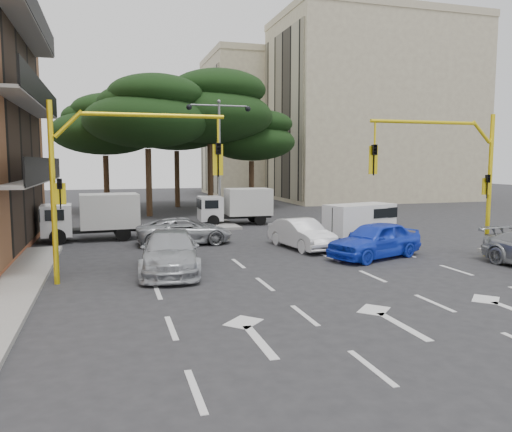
# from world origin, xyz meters

# --- Properties ---
(ground) EXTENTS (120.00, 120.00, 0.00)m
(ground) POSITION_xyz_m (0.00, 0.00, 0.00)
(ground) COLOR #28282B
(ground) RESTS_ON ground
(median_strip) EXTENTS (1.40, 6.00, 0.15)m
(median_strip) POSITION_xyz_m (0.00, 16.00, 0.07)
(median_strip) COLOR gray
(median_strip) RESTS_ON ground
(apartment_beige_near) EXTENTS (20.20, 12.15, 18.70)m
(apartment_beige_near) POSITION_xyz_m (19.95, 32.00, 9.35)
(apartment_beige_near) COLOR tan
(apartment_beige_near) RESTS_ON ground
(apartment_beige_far) EXTENTS (16.20, 12.15, 16.70)m
(apartment_beige_far) POSITION_xyz_m (12.95, 44.00, 8.35)
(apartment_beige_far) COLOR tan
(apartment_beige_far) RESTS_ON ground
(pine_left_near) EXTENTS (9.15, 9.15, 10.23)m
(pine_left_near) POSITION_xyz_m (-3.94, 21.96, 7.60)
(pine_left_near) COLOR #382616
(pine_left_near) RESTS_ON ground
(pine_center) EXTENTS (9.98, 9.98, 11.16)m
(pine_center) POSITION_xyz_m (1.06, 23.96, 8.30)
(pine_center) COLOR #382616
(pine_center) RESTS_ON ground
(pine_left_far) EXTENTS (8.32, 8.32, 9.30)m
(pine_left_far) POSITION_xyz_m (-6.94, 25.96, 6.91)
(pine_left_far) COLOR #382616
(pine_left_far) RESTS_ON ground
(pine_right) EXTENTS (7.49, 7.49, 8.37)m
(pine_right) POSITION_xyz_m (5.06, 25.96, 6.22)
(pine_right) COLOR #382616
(pine_right) RESTS_ON ground
(pine_back) EXTENTS (9.15, 9.15, 10.23)m
(pine_back) POSITION_xyz_m (-0.94, 28.96, 7.60)
(pine_back) COLOR #382616
(pine_back) RESTS_ON ground
(signal_mast_right) EXTENTS (5.79, 0.37, 6.00)m
(signal_mast_right) POSITION_xyz_m (6.80, 1.99, 3.88)
(signal_mast_right) COLOR yellow
(signal_mast_right) RESTS_ON ground
(signal_mast_left) EXTENTS (5.79, 0.37, 6.00)m
(signal_mast_left) POSITION_xyz_m (-6.80, 1.99, 3.88)
(signal_mast_left) COLOR yellow
(signal_mast_left) RESTS_ON ground
(street_lamp_center) EXTENTS (4.16, 0.36, 7.77)m
(street_lamp_center) POSITION_xyz_m (0.00, 16.00, 5.43)
(street_lamp_center) COLOR slate
(street_lamp_center) RESTS_ON median_strip
(car_white_hatch) EXTENTS (2.09, 4.34, 1.37)m
(car_white_hatch) POSITION_xyz_m (1.69, 6.00, 0.69)
(car_white_hatch) COLOR silver
(car_white_hatch) RESTS_ON ground
(car_blue_compact) EXTENTS (4.85, 3.28, 1.53)m
(car_blue_compact) POSITION_xyz_m (3.80, 3.00, 0.77)
(car_blue_compact) COLOR blue
(car_blue_compact) RESTS_ON ground
(car_silver_wagon) EXTENTS (2.73, 5.38, 1.50)m
(car_silver_wagon) POSITION_xyz_m (-4.76, 2.80, 0.75)
(car_silver_wagon) COLOR #AEB1B6
(car_silver_wagon) RESTS_ON ground
(car_silver_cross_a) EXTENTS (4.68, 2.21, 1.29)m
(car_silver_cross_a) POSITION_xyz_m (-3.34, 8.79, 0.65)
(car_silver_cross_a) COLOR #A3A6AB
(car_silver_cross_a) RESTS_ON ground
(van_white) EXTENTS (4.04, 2.62, 1.86)m
(van_white) POSITION_xyz_m (5.69, 7.86, 0.93)
(van_white) COLOR white
(van_white) RESTS_ON ground
(box_truck_a) EXTENTS (4.94, 2.31, 2.38)m
(box_truck_a) POSITION_xyz_m (-7.72, 11.33, 1.19)
(box_truck_a) COLOR white
(box_truck_a) RESTS_ON ground
(box_truck_b) EXTENTS (4.74, 2.10, 2.31)m
(box_truck_b) POSITION_xyz_m (0.91, 15.49, 1.15)
(box_truck_b) COLOR silver
(box_truck_b) RESTS_ON ground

